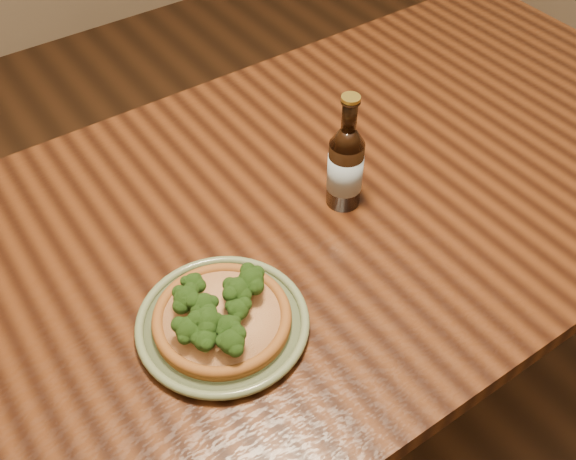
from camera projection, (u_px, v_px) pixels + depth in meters
ground at (359, 418)px, 1.75m from camera, size 4.50×4.50×0.00m
table at (352, 217)px, 1.34m from camera, size 1.60×0.90×0.75m
plate at (223, 323)px, 1.03m from camera, size 0.27×0.27×0.02m
pizza at (221, 316)px, 1.01m from camera, size 0.21×0.21×0.07m
beer_bottle at (345, 166)px, 1.17m from camera, size 0.06×0.06×0.23m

